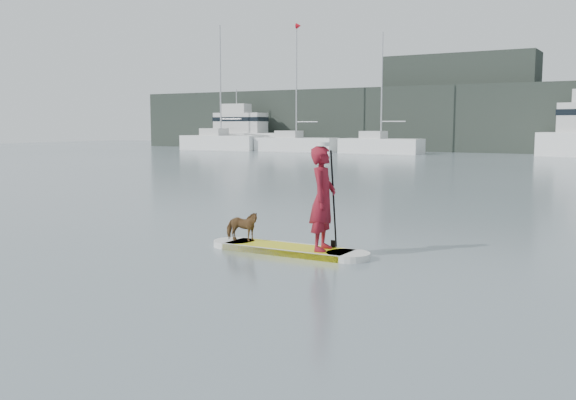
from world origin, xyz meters
The scene contains 12 objects.
ground centered at (0.00, 0.00, 0.00)m, with size 140.00×140.00×0.00m, color slate.
paddleboard centered at (0.87, 3.34, 0.06)m, with size 3.30×0.81×0.12m.
paddler centered at (1.60, 3.34, 1.07)m, with size 0.69×0.45×1.90m, color maroon.
white_cap centered at (1.60, 3.34, 2.06)m, with size 0.22×0.22×0.07m, color silver.
dog centered at (-0.19, 3.34, 0.42)m, with size 0.32×0.70×0.59m, color brown.
paddle centered at (1.67, 3.65, 0.80)m, with size 0.10×0.30×2.00m.
sailboat_a centered at (-30.61, 44.10, 0.84)m, with size 8.28×2.71×11.97m.
sailboat_b centered at (-22.51, 44.77, 0.81)m, with size 7.87×2.57×11.60m.
sailboat_c centered at (-14.05, 44.54, 0.76)m, with size 7.15×2.52×10.20m.
motor_yacht_b centered at (-29.93, 47.39, 1.70)m, with size 9.44×4.11×6.04m.
shore_mass centered at (0.00, 53.00, 3.00)m, with size 90.00×6.00×6.00m, color black.
shore_building_west centered at (-10.00, 54.00, 4.50)m, with size 14.00×4.00×9.00m, color black.
Camera 1 is at (6.89, -6.97, 2.39)m, focal length 40.00 mm.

